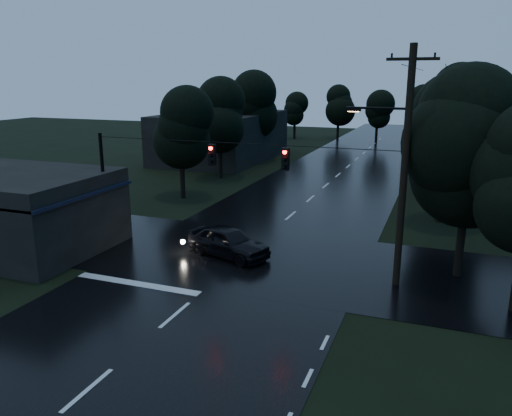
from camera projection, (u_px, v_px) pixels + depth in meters
The scene contains 17 objects.
ground at pixel (88, 391), 14.29m from camera, with size 160.00×160.00×0.00m, color black.
main_road at pixel (326, 186), 41.44m from camera, with size 12.00×120.00×0.02m, color black.
cross_street at pixel (245, 256), 25.15m from camera, with size 60.00×9.00×0.02m, color black.
building_far_right at pixel (511, 162), 39.70m from camera, with size 10.00×14.00×4.40m, color black.
building_far_left at pixel (222, 136), 54.65m from camera, with size 10.00×16.00×5.00m, color black.
utility_pole_main at pixel (402, 164), 20.38m from camera, with size 3.50×0.30×10.00m.
utility_pole_far at pixel (435, 147), 35.80m from camera, with size 2.00×0.30×7.50m.
anchor_pole_left at pixel (104, 190), 26.06m from camera, with size 0.18×0.18×6.00m, color black.
span_signals at pixel (247, 156), 22.72m from camera, with size 15.00×0.37×1.12m.
tree_corner_near at pixel (471, 144), 21.11m from camera, with size 4.48×4.48×9.44m.
tree_left_a at pixel (181, 127), 35.96m from camera, with size 3.92×3.92×8.26m.
tree_left_b at pixel (220, 114), 43.31m from camera, with size 4.20×4.20×8.85m.
tree_left_c at pixel (254, 104), 52.47m from camera, with size 4.48×4.48×9.44m.
tree_right_a at pixel (447, 131), 29.69m from camera, with size 4.20×4.20×8.85m.
tree_right_b at pixel (457, 116), 36.63m from camera, with size 4.48×4.48×9.44m.
tree_right_c at pixel (463, 104), 45.38m from camera, with size 4.76×4.76×10.03m.
car at pixel (228, 242), 24.91m from camera, with size 1.80×4.48×1.53m, color black.
Camera 1 is at (8.95, -9.98, 8.68)m, focal length 35.00 mm.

